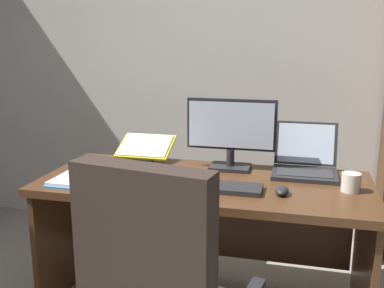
# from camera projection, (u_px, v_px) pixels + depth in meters

# --- Properties ---
(wall_back) EXTENTS (5.33, 0.12, 2.54)m
(wall_back) POSITION_uv_depth(u_px,v_px,m) (256.00, 61.00, 3.15)
(wall_back) COLOR beige
(wall_back) RESTS_ON ground
(desk) EXTENTS (1.68, 0.72, 0.72)m
(desk) POSITION_uv_depth(u_px,v_px,m) (207.00, 210.00, 2.41)
(desk) COLOR #4C2D19
(desk) RESTS_ON ground
(monitor) EXTENTS (0.49, 0.16, 0.39)m
(monitor) POSITION_uv_depth(u_px,v_px,m) (231.00, 134.00, 2.45)
(monitor) COLOR #232326
(monitor) RESTS_ON desk
(laptop) EXTENTS (0.34, 0.34, 0.25)m
(laptop) POSITION_uv_depth(u_px,v_px,m) (305.00, 163.00, 2.40)
(laptop) COLOR #232326
(laptop) RESTS_ON desk
(keyboard) EXTENTS (0.42, 0.15, 0.02)m
(keyboard) POSITION_uv_depth(u_px,v_px,m) (218.00, 187.00, 2.15)
(keyboard) COLOR #232326
(keyboard) RESTS_ON desk
(computer_mouse) EXTENTS (0.06, 0.10, 0.04)m
(computer_mouse) POSITION_uv_depth(u_px,v_px,m) (282.00, 190.00, 2.07)
(computer_mouse) COLOR #232326
(computer_mouse) RESTS_ON desk
(reading_stand_with_book) EXTENTS (0.32, 0.29, 0.13)m
(reading_stand_with_book) POSITION_uv_depth(u_px,v_px,m) (145.00, 148.00, 2.67)
(reading_stand_with_book) COLOR #232326
(reading_stand_with_book) RESTS_ON desk
(open_binder) EXTENTS (0.49, 0.27, 0.02)m
(open_binder) POSITION_uv_depth(u_px,v_px,m) (101.00, 181.00, 2.24)
(open_binder) COLOR #2D84C6
(open_binder) RESTS_ON desk
(notepad) EXTENTS (0.18, 0.23, 0.01)m
(notepad) POSITION_uv_depth(u_px,v_px,m) (174.00, 176.00, 2.34)
(notepad) COLOR white
(notepad) RESTS_ON desk
(pen) EXTENTS (0.14, 0.03, 0.01)m
(pen) POSITION_uv_depth(u_px,v_px,m) (178.00, 175.00, 2.33)
(pen) COLOR navy
(pen) RESTS_ON notepad
(coffee_mug) EXTENTS (0.09, 0.09, 0.09)m
(coffee_mug) POSITION_uv_depth(u_px,v_px,m) (351.00, 182.00, 2.11)
(coffee_mug) COLOR silver
(coffee_mug) RESTS_ON desk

